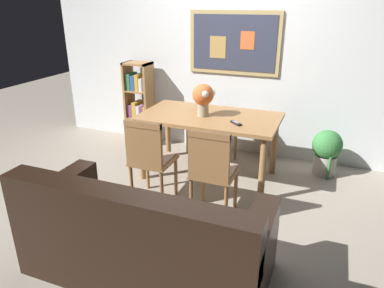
{
  "coord_description": "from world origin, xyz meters",
  "views": [
    {
      "loc": [
        1.26,
        -3.05,
        1.95
      ],
      "look_at": [
        0.07,
        -0.05,
        0.65
      ],
      "focal_mm": 33.46,
      "sensor_mm": 36.0,
      "label": 1
    }
  ],
  "objects_px": {
    "flower_vase": "(203,97)",
    "dining_chair_near_left": "(149,155)",
    "dining_table": "(209,124)",
    "leather_couch": "(144,240)",
    "tv_remote": "(236,123)",
    "dining_chair_near_right": "(212,167)",
    "potted_ivy": "(326,151)",
    "bookshelf": "(140,107)",
    "dining_chair_far_left": "(206,111)",
    "dining_chair_far_right": "(254,116)"
  },
  "relations": [
    {
      "from": "dining_chair_far_right",
      "to": "dining_chair_near_right",
      "type": "xyz_separation_m",
      "value": [
        -0.02,
        -1.66,
        0.0
      ]
    },
    {
      "from": "leather_couch",
      "to": "potted_ivy",
      "type": "height_order",
      "value": "leather_couch"
    },
    {
      "from": "dining_chair_near_left",
      "to": "tv_remote",
      "type": "distance_m",
      "value": 0.96
    },
    {
      "from": "dining_chair_far_left",
      "to": "dining_chair_near_right",
      "type": "xyz_separation_m",
      "value": [
        0.64,
        -1.64,
        0.0
      ]
    },
    {
      "from": "leather_couch",
      "to": "dining_chair_far_left",
      "type": "bearing_deg",
      "value": 99.55
    },
    {
      "from": "dining_table",
      "to": "dining_chair_far_right",
      "type": "height_order",
      "value": "dining_chair_far_right"
    },
    {
      "from": "tv_remote",
      "to": "dining_chair_far_left",
      "type": "bearing_deg",
      "value": 124.55
    },
    {
      "from": "dining_chair_near_left",
      "to": "tv_remote",
      "type": "xyz_separation_m",
      "value": [
        0.7,
        0.61,
        0.22
      ]
    },
    {
      "from": "dining_chair_far_right",
      "to": "leather_couch",
      "type": "height_order",
      "value": "dining_chair_far_right"
    },
    {
      "from": "dining_chair_near_left",
      "to": "potted_ivy",
      "type": "distance_m",
      "value": 2.12
    },
    {
      "from": "dining_table",
      "to": "potted_ivy",
      "type": "bearing_deg",
      "value": 23.1
    },
    {
      "from": "dining_table",
      "to": "leather_couch",
      "type": "bearing_deg",
      "value": -86.69
    },
    {
      "from": "dining_chair_far_left",
      "to": "dining_chair_near_right",
      "type": "bearing_deg",
      "value": -68.6
    },
    {
      "from": "dining_chair_far_right",
      "to": "dining_chair_near_right",
      "type": "relative_size",
      "value": 1.0
    },
    {
      "from": "dining_chair_near_right",
      "to": "leather_couch",
      "type": "distance_m",
      "value": 0.97
    },
    {
      "from": "dining_chair_near_right",
      "to": "leather_couch",
      "type": "xyz_separation_m",
      "value": [
        -0.21,
        -0.92,
        -0.22
      ]
    },
    {
      "from": "dining_table",
      "to": "potted_ivy",
      "type": "relative_size",
      "value": 2.71
    },
    {
      "from": "leather_couch",
      "to": "flower_vase",
      "type": "distance_m",
      "value": 1.84
    },
    {
      "from": "dining_chair_near_left",
      "to": "leather_couch",
      "type": "height_order",
      "value": "dining_chair_near_left"
    },
    {
      "from": "dining_chair_far_left",
      "to": "dining_chair_far_right",
      "type": "bearing_deg",
      "value": 1.99
    },
    {
      "from": "flower_vase",
      "to": "dining_chair_far_left",
      "type": "bearing_deg",
      "value": 107.38
    },
    {
      "from": "dining_chair_near_right",
      "to": "bookshelf",
      "type": "height_order",
      "value": "bookshelf"
    },
    {
      "from": "dining_chair_far_right",
      "to": "dining_table",
      "type": "bearing_deg",
      "value": -112.12
    },
    {
      "from": "dining_chair_far_right",
      "to": "dining_chair_far_left",
      "type": "xyz_separation_m",
      "value": [
        -0.67,
        -0.02,
        0.0
      ]
    },
    {
      "from": "flower_vase",
      "to": "tv_remote",
      "type": "distance_m",
      "value": 0.49
    },
    {
      "from": "dining_table",
      "to": "bookshelf",
      "type": "xyz_separation_m",
      "value": [
        -1.27,
        0.65,
        -0.11
      ]
    },
    {
      "from": "flower_vase",
      "to": "potted_ivy",
      "type": "bearing_deg",
      "value": 23.57
    },
    {
      "from": "dining_chair_near_left",
      "to": "dining_chair_far_right",
      "type": "xyz_separation_m",
      "value": [
        0.69,
        1.63,
        0.0
      ]
    },
    {
      "from": "dining_table",
      "to": "dining_chair_far_right",
      "type": "relative_size",
      "value": 1.7
    },
    {
      "from": "dining_chair_near_right",
      "to": "tv_remote",
      "type": "xyz_separation_m",
      "value": [
        0.04,
        0.65,
        0.22
      ]
    },
    {
      "from": "dining_chair_near_right",
      "to": "potted_ivy",
      "type": "bearing_deg",
      "value": 54.93
    },
    {
      "from": "dining_chair_far_left",
      "to": "flower_vase",
      "type": "bearing_deg",
      "value": -72.62
    },
    {
      "from": "dining_chair_near_left",
      "to": "bookshelf",
      "type": "xyz_separation_m",
      "value": [
        -0.92,
        1.45,
        0.01
      ]
    },
    {
      "from": "flower_vase",
      "to": "dining_chair_near_left",
      "type": "bearing_deg",
      "value": -110.87
    },
    {
      "from": "potted_ivy",
      "to": "flower_vase",
      "type": "distance_m",
      "value": 1.61
    },
    {
      "from": "dining_chair_near_left",
      "to": "dining_chair_near_right",
      "type": "height_order",
      "value": "same"
    },
    {
      "from": "dining_table",
      "to": "leather_couch",
      "type": "height_order",
      "value": "leather_couch"
    },
    {
      "from": "dining_chair_far_right",
      "to": "potted_ivy",
      "type": "relative_size",
      "value": 1.59
    },
    {
      "from": "dining_chair_near_right",
      "to": "flower_vase",
      "type": "height_order",
      "value": "flower_vase"
    },
    {
      "from": "dining_chair_far_left",
      "to": "leather_couch",
      "type": "relative_size",
      "value": 0.51
    },
    {
      "from": "dining_table",
      "to": "potted_ivy",
      "type": "height_order",
      "value": "dining_table"
    },
    {
      "from": "leather_couch",
      "to": "dining_chair_far_right",
      "type": "bearing_deg",
      "value": 84.77
    },
    {
      "from": "potted_ivy",
      "to": "tv_remote",
      "type": "distance_m",
      "value": 1.26
    },
    {
      "from": "dining_chair_far_left",
      "to": "dining_chair_near_right",
      "type": "distance_m",
      "value": 1.76
    },
    {
      "from": "dining_table",
      "to": "tv_remote",
      "type": "distance_m",
      "value": 0.41
    },
    {
      "from": "dining_chair_far_left",
      "to": "tv_remote",
      "type": "distance_m",
      "value": 1.22
    },
    {
      "from": "dining_chair_near_right",
      "to": "bookshelf",
      "type": "bearing_deg",
      "value": 136.91
    },
    {
      "from": "dining_table",
      "to": "dining_chair_near_left",
      "type": "height_order",
      "value": "dining_chair_near_left"
    },
    {
      "from": "dining_table",
      "to": "flower_vase",
      "type": "bearing_deg",
      "value": -147.77
    },
    {
      "from": "dining_chair_far_right",
      "to": "bookshelf",
      "type": "xyz_separation_m",
      "value": [
        -1.61,
        -0.17,
        0.01
      ]
    }
  ]
}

